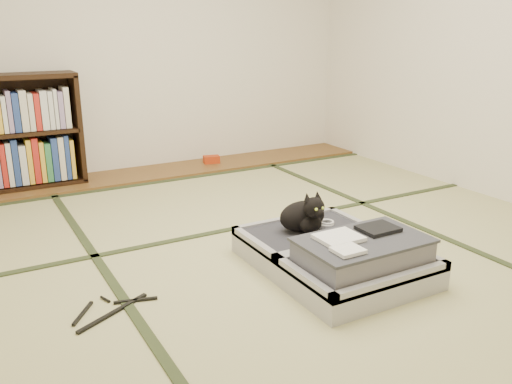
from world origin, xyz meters
TOP-DOWN VIEW (x-y plane):
  - floor at (0.00, 0.00)m, footprint 4.50×4.50m
  - wood_strip at (0.00, 2.00)m, footprint 4.00×0.50m
  - red_item at (0.50, 2.03)m, footprint 0.17×0.12m
  - tatami_borders at (0.00, 0.49)m, footprint 4.00×4.50m
  - suitcase at (0.10, -0.46)m, footprint 0.74×0.99m
  - cat at (0.09, -0.16)m, footprint 0.33×0.33m
  - cable_coil at (0.27, -0.13)m, footprint 0.10×0.10m
  - hanger at (-1.08, -0.27)m, footprint 0.42×0.29m

SIDE VIEW (x-z plane):
  - floor at x=0.00m, z-range 0.00..0.00m
  - tatami_borders at x=0.00m, z-range 0.00..0.01m
  - hanger at x=-1.08m, z-range 0.00..0.01m
  - wood_strip at x=0.00m, z-range 0.00..0.02m
  - red_item at x=0.50m, z-range 0.02..0.09m
  - suitcase at x=0.10m, z-range -0.04..0.25m
  - cable_coil at x=0.27m, z-range 0.14..0.16m
  - cat at x=0.09m, z-range 0.11..0.37m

